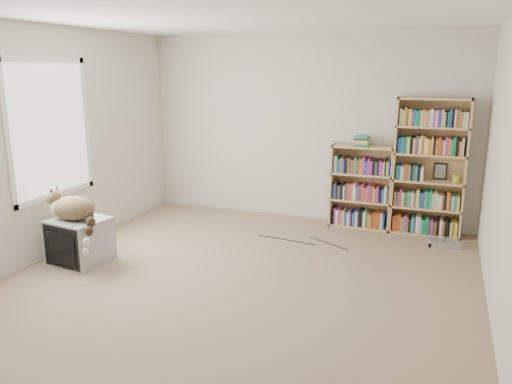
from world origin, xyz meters
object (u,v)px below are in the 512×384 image
(crt_tv, at_px, (80,241))
(dvd_player, at_px, (444,243))
(cat, at_px, (75,212))
(bookcase_short, at_px, (361,190))
(bookcase_tall, at_px, (429,171))

(crt_tv, distance_m, dvd_player, 4.14)
(cat, bearing_deg, crt_tv, 104.46)
(bookcase_short, bearing_deg, crt_tv, -138.00)
(crt_tv, distance_m, bookcase_short, 3.52)
(bookcase_short, distance_m, dvd_player, 1.23)
(crt_tv, height_order, bookcase_tall, bookcase_tall)
(crt_tv, distance_m, cat, 0.35)
(crt_tv, xyz_separation_m, cat, (0.03, -0.07, 0.34))
(cat, xyz_separation_m, bookcase_tall, (3.39, 2.42, 0.23))
(crt_tv, height_order, bookcase_short, bookcase_short)
(cat, distance_m, bookcase_short, 3.53)
(bookcase_tall, relative_size, dvd_player, 5.10)
(crt_tv, xyz_separation_m, bookcase_tall, (3.42, 2.35, 0.57))
(dvd_player, bearing_deg, bookcase_tall, 105.02)
(bookcase_tall, relative_size, bookcase_short, 1.58)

